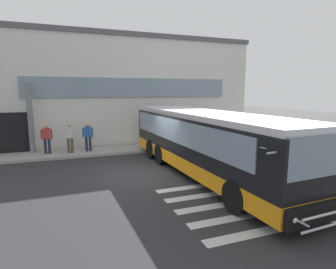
{
  "coord_description": "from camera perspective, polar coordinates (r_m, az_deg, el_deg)",
  "views": [
    {
      "loc": [
        -3.05,
        -11.19,
        3.55
      ],
      "look_at": [
        1.46,
        0.89,
        1.5
      ],
      "focal_mm": 28.91,
      "sensor_mm": 36.0,
      "label": 1
    }
  ],
  "objects": [
    {
      "name": "terminal_building",
      "position": [
        22.9,
        -14.71,
        8.9
      ],
      "size": [
        20.81,
        13.8,
        7.24
      ],
      "color": "silver",
      "rests_on": "ground"
    },
    {
      "name": "bay_paint_stripes",
      "position": [
        9.33,
        14.58,
        -13.62
      ],
      "size": [
        4.4,
        3.96,
        0.01
      ],
      "color": "silver",
      "rests_on": "ground"
    },
    {
      "name": "passenger_near_column",
      "position": [
        16.27,
        -24.21,
        -0.38
      ],
      "size": [
        0.59,
        0.39,
        1.68
      ],
      "color": "#1E2338",
      "rests_on": "boarding_curb"
    },
    {
      "name": "boarding_curb",
      "position": [
        16.65,
        -9.48,
        -3.14
      ],
      "size": [
        23.01,
        2.0,
        0.15
      ],
      "primitive_type": "cube",
      "color": "#9E9B93",
      "rests_on": "ground"
    },
    {
      "name": "bus_main_foreground",
      "position": [
        11.67,
        8.0,
        -2.0
      ],
      "size": [
        3.11,
        11.57,
        2.7
      ],
      "color": "black",
      "rests_on": "ground"
    },
    {
      "name": "safety_bollard_yellow",
      "position": [
        16.65,
        4.72,
        -1.73
      ],
      "size": [
        0.18,
        0.18,
        0.9
      ],
      "primitive_type": "cylinder",
      "color": "yellow",
      "rests_on": "ground"
    },
    {
      "name": "passenger_at_curb_edge",
      "position": [
        16.12,
        -16.53,
        -0.16
      ],
      "size": [
        0.59,
        0.24,
        1.68
      ],
      "color": "#1E2338",
      "rests_on": "boarding_curb"
    },
    {
      "name": "passenger_by_doorway",
      "position": [
        16.02,
        -19.99,
        -0.39
      ],
      "size": [
        0.59,
        0.26,
        1.68
      ],
      "color": "#4C4233",
      "rests_on": "boarding_curb"
    },
    {
      "name": "entry_support_column",
      "position": [
        16.77,
        -27.03,
        3.06
      ],
      "size": [
        0.28,
        0.28,
        3.88
      ],
      "primitive_type": "cylinder",
      "color": "slate",
      "rests_on": "boarding_curb"
    },
    {
      "name": "ground_plane",
      "position": [
        12.14,
        -5.06,
        -8.06
      ],
      "size": [
        80.0,
        90.0,
        0.02
      ],
      "primitive_type": "cube",
      "color": "#2B2B2D",
      "rests_on": "ground"
    }
  ]
}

